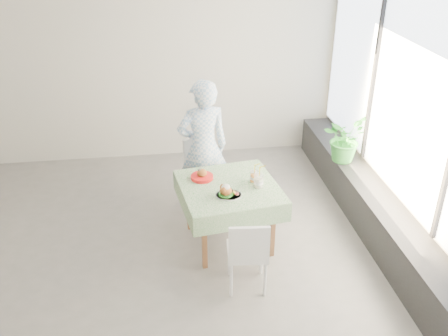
{
  "coord_description": "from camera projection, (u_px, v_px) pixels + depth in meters",
  "views": [
    {
      "loc": [
        0.35,
        -4.6,
        3.44
      ],
      "look_at": [
        1.02,
        0.12,
        0.94
      ],
      "focal_mm": 40.0,
      "sensor_mm": 36.0,
      "label": 1
    }
  ],
  "objects": [
    {
      "name": "cafe_table",
      "position": [
        229.0,
        208.0,
        5.57
      ],
      "size": [
        1.17,
        1.17,
        0.74
      ],
      "color": "brown",
      "rests_on": "ground"
    },
    {
      "name": "main_dish",
      "position": [
        227.0,
        192.0,
        5.22
      ],
      "size": [
        0.28,
        0.28,
        0.14
      ],
      "color": "white",
      "rests_on": "cafe_table"
    },
    {
      "name": "window_ledge",
      "position": [
        376.0,
        215.0,
        5.82
      ],
      "size": [
        0.4,
        4.8,
        0.5
      ],
      "primitive_type": "cube",
      "color": "black",
      "rests_on": "ground"
    },
    {
      "name": "juice_cup_lemonade",
      "position": [
        259.0,
        181.0,
        5.39
      ],
      "size": [
        0.11,
        0.11,
        0.3
      ],
      "color": "white",
      "rests_on": "cafe_table"
    },
    {
      "name": "second_dish",
      "position": [
        202.0,
        176.0,
        5.57
      ],
      "size": [
        0.25,
        0.25,
        0.12
      ],
      "color": "red",
      "rests_on": "cafe_table"
    },
    {
      "name": "wall_right",
      "position": [
        409.0,
        123.0,
        5.31
      ],
      "size": [
        0.02,
        5.0,
        2.8
      ],
      "primitive_type": "cube",
      "color": "beige",
      "rests_on": "ground"
    },
    {
      "name": "juice_cup_orange",
      "position": [
        254.0,
        177.0,
        5.49
      ],
      "size": [
        0.09,
        0.09,
        0.26
      ],
      "color": "white",
      "rests_on": "cafe_table"
    },
    {
      "name": "floor",
      "position": [
        136.0,
        253.0,
        5.59
      ],
      "size": [
        6.0,
        6.0,
        0.0
      ],
      "primitive_type": "plane",
      "color": "#625F5D",
      "rests_on": "ground"
    },
    {
      "name": "wall_back",
      "position": [
        130.0,
        68.0,
        7.13
      ],
      "size": [
        6.0,
        0.02,
        2.8
      ],
      "primitive_type": "cube",
      "color": "beige",
      "rests_on": "ground"
    },
    {
      "name": "potted_plant",
      "position": [
        345.0,
        138.0,
        6.4
      ],
      "size": [
        0.73,
        0.73,
        0.62
      ],
      "primitive_type": "imported",
      "rotation": [
        0.0,
        0.0,
        0.73
      ],
      "color": "#287A33",
      "rests_on": "window_ledge"
    },
    {
      "name": "chair_far",
      "position": [
        207.0,
        185.0,
        6.38
      ],
      "size": [
        0.59,
        0.59,
        0.91
      ],
      "color": "white",
      "rests_on": "ground"
    },
    {
      "name": "diner",
      "position": [
        203.0,
        148.0,
        6.02
      ],
      "size": [
        0.69,
        0.52,
        1.72
      ],
      "primitive_type": "imported",
      "rotation": [
        0.0,
        0.0,
        3.32
      ],
      "color": "#85AED5",
      "rests_on": "ground"
    },
    {
      "name": "window_pane",
      "position": [
        411.0,
        101.0,
        5.19
      ],
      "size": [
        0.01,
        4.8,
        2.18
      ],
      "primitive_type": "cube",
      "color": "#D1E0F9",
      "rests_on": "ground"
    },
    {
      "name": "chair_near",
      "position": [
        247.0,
        265.0,
        5.0
      ],
      "size": [
        0.43,
        0.43,
        0.83
      ],
      "color": "white",
      "rests_on": "ground"
    },
    {
      "name": "wall_front",
      "position": [
        107.0,
        324.0,
        2.75
      ],
      "size": [
        6.0,
        0.02,
        2.8
      ],
      "primitive_type": "cube",
      "color": "beige",
      "rests_on": "ground"
    }
  ]
}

